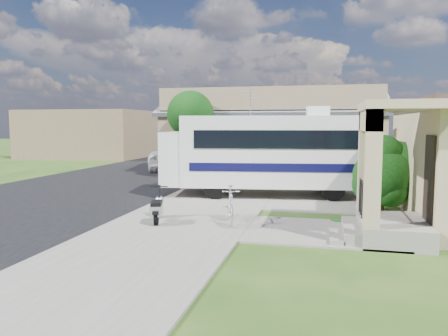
% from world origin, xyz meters
% --- Properties ---
extents(ground, '(120.00, 120.00, 0.00)m').
position_xyz_m(ground, '(0.00, 0.00, 0.00)').
color(ground, '#203F11').
extents(street_slab, '(9.00, 80.00, 0.02)m').
position_xyz_m(street_slab, '(-7.50, 10.00, 0.01)').
color(street_slab, black).
rests_on(street_slab, ground).
extents(sidewalk_slab, '(4.00, 80.00, 0.06)m').
position_xyz_m(sidewalk_slab, '(-1.00, 10.00, 0.03)').
color(sidewalk_slab, slate).
rests_on(sidewalk_slab, ground).
extents(driveway_slab, '(7.00, 6.00, 0.05)m').
position_xyz_m(driveway_slab, '(1.50, 4.50, 0.03)').
color(driveway_slab, slate).
rests_on(driveway_slab, ground).
extents(walk_slab, '(4.00, 3.00, 0.05)m').
position_xyz_m(walk_slab, '(3.00, -1.00, 0.03)').
color(walk_slab, slate).
rests_on(walk_slab, ground).
extents(warehouse, '(12.50, 8.40, 5.04)m').
position_xyz_m(warehouse, '(0.00, 13.97, 1.99)').
color(warehouse, '#857553').
rests_on(warehouse, ground).
extents(distant_bldg_far, '(10.00, 8.00, 4.00)m').
position_xyz_m(distant_bldg_far, '(-17.00, 22.00, 2.00)').
color(distant_bldg_far, brown).
rests_on(distant_bldg_far, ground).
extents(distant_bldg_near, '(8.00, 7.00, 3.20)m').
position_xyz_m(distant_bldg_near, '(-15.00, 34.00, 1.60)').
color(distant_bldg_near, '#857553').
rests_on(distant_bldg_near, ground).
extents(street_tree_a, '(2.44, 2.40, 4.58)m').
position_xyz_m(street_tree_a, '(-3.70, 9.05, 3.25)').
color(street_tree_a, black).
rests_on(street_tree_a, ground).
extents(street_tree_b, '(2.44, 2.40, 4.73)m').
position_xyz_m(street_tree_b, '(-3.70, 19.05, 3.39)').
color(street_tree_b, black).
rests_on(street_tree_b, ground).
extents(street_tree_c, '(2.44, 2.40, 4.42)m').
position_xyz_m(street_tree_c, '(-3.70, 28.05, 3.10)').
color(street_tree_c, black).
rests_on(street_tree_c, ground).
extents(motorhome, '(8.39, 3.63, 4.16)m').
position_xyz_m(motorhome, '(0.84, 4.55, 1.79)').
color(motorhome, silver).
rests_on(motorhome, ground).
extents(shrub, '(2.06, 1.97, 2.53)m').
position_xyz_m(shrub, '(4.88, 1.99, 1.29)').
color(shrub, black).
rests_on(shrub, ground).
extents(scooter, '(0.71, 1.48, 0.99)m').
position_xyz_m(scooter, '(-1.64, -1.02, 0.45)').
color(scooter, black).
rests_on(scooter, ground).
extents(bicycle, '(0.90, 1.81, 1.04)m').
position_xyz_m(bicycle, '(0.44, -0.67, 0.52)').
color(bicycle, '#AAAAB2').
rests_on(bicycle, ground).
extents(pickup_truck, '(3.59, 6.29, 1.65)m').
position_xyz_m(pickup_truck, '(-5.98, 13.51, 0.83)').
color(pickup_truck, white).
rests_on(pickup_truck, ground).
extents(van, '(3.13, 5.76, 1.58)m').
position_xyz_m(van, '(-6.46, 20.22, 0.79)').
color(van, white).
rests_on(van, ground).
extents(garden_hose, '(0.34, 0.34, 0.15)m').
position_xyz_m(garden_hose, '(3.38, -0.14, 0.08)').
color(garden_hose, '#125E19').
rests_on(garden_hose, ground).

